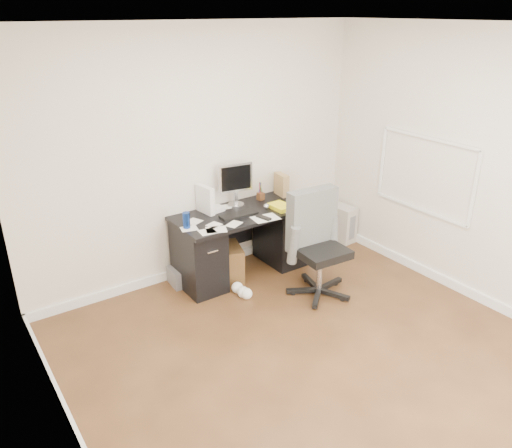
{
  "coord_description": "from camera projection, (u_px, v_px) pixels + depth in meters",
  "views": [
    {
      "loc": [
        -2.43,
        -2.61,
        2.79
      ],
      "look_at": [
        0.18,
        1.2,
        0.8
      ],
      "focal_mm": 35.0,
      "sensor_mm": 36.0,
      "label": 1
    }
  ],
  "objects": [
    {
      "name": "room_shell",
      "position": [
        328.0,
        174.0,
        3.73
      ],
      "size": [
        4.02,
        4.02,
        2.71
      ],
      "color": "white",
      "rests_on": "ground"
    },
    {
      "name": "paper_remote",
      "position": [
        265.0,
        217.0,
        5.29
      ],
      "size": [
        0.31,
        0.26,
        0.02
      ],
      "primitive_type": null,
      "rotation": [
        0.0,
        0.0,
        -0.12
      ],
      "color": "white",
      "rests_on": "desk"
    },
    {
      "name": "desk_printer",
      "position": [
        185.0,
        275.0,
        5.5
      ],
      "size": [
        0.35,
        0.29,
        0.19
      ],
      "primitive_type": "cube",
      "rotation": [
        0.0,
        0.0,
        -0.06
      ],
      "color": "slate",
      "rests_on": "ground"
    },
    {
      "name": "wicker_basket",
      "position": [
        223.0,
        264.0,
        5.52
      ],
      "size": [
        0.5,
        0.5,
        0.4
      ],
      "primitive_type": "cube",
      "rotation": [
        0.0,
        0.0,
        -0.31
      ],
      "color": "#4B2B16",
      "rests_on": "ground"
    },
    {
      "name": "yellow_book",
      "position": [
        281.0,
        206.0,
        5.54
      ],
      "size": [
        0.21,
        0.27,
        0.05
      ],
      "primitive_type": "cube",
      "rotation": [
        0.0,
        0.0,
        0.04
      ],
      "color": "yellow",
      "rests_on": "desk"
    },
    {
      "name": "ground",
      "position": [
        317.0,
        357.0,
        4.35
      ],
      "size": [
        4.0,
        4.0,
        0.0
      ],
      "primitive_type": "plane",
      "color": "#432915",
      "rests_on": "ground"
    },
    {
      "name": "keyboard",
      "position": [
        239.0,
        215.0,
        5.35
      ],
      "size": [
        0.42,
        0.16,
        0.02
      ],
      "primitive_type": "cube",
      "rotation": [
        0.0,
        0.0,
        -0.04
      ],
      "color": "black",
      "rests_on": "desk"
    },
    {
      "name": "loose_papers",
      "position": [
        228.0,
        217.0,
        5.31
      ],
      "size": [
        1.1,
        0.6,
        0.0
      ],
      "primitive_type": null,
      "color": "white",
      "rests_on": "desk"
    },
    {
      "name": "pen_cup",
      "position": [
        261.0,
        191.0,
        5.76
      ],
      "size": [
        0.09,
        0.09,
        0.21
      ],
      "primitive_type": null,
      "rotation": [
        0.0,
        0.0,
        0.07
      ],
      "color": "#573518",
      "rests_on": "desk"
    },
    {
      "name": "computer_mouse",
      "position": [
        266.0,
        206.0,
        5.51
      ],
      "size": [
        0.09,
        0.09,
        0.07
      ],
      "primitive_type": "sphere",
      "rotation": [
        0.0,
        0.0,
        -0.41
      ],
      "color": "silver",
      "rests_on": "desk"
    },
    {
      "name": "pc_tower",
      "position": [
        338.0,
        222.0,
        6.51
      ],
      "size": [
        0.25,
        0.49,
        0.47
      ],
      "primitive_type": "cube",
      "rotation": [
        0.0,
        0.0,
        0.08
      ],
      "color": "#B3ACA1",
      "rests_on": "ground"
    },
    {
      "name": "magazine_file",
      "position": [
        282.0,
        185.0,
        5.9
      ],
      "size": [
        0.14,
        0.23,
        0.26
      ],
      "primitive_type": "cube",
      "rotation": [
        0.0,
        0.0,
        -0.12
      ],
      "color": "#A78151",
      "rests_on": "desk"
    },
    {
      "name": "office_chair",
      "position": [
        321.0,
        246.0,
        5.11
      ],
      "size": [
        0.67,
        0.67,
        1.12
      ],
      "primitive_type": null,
      "rotation": [
        0.0,
        0.0,
        -0.07
      ],
      "color": "#4A4D4B",
      "rests_on": "ground"
    },
    {
      "name": "shopping_bag",
      "position": [
        283.0,
        238.0,
        6.16
      ],
      "size": [
        0.34,
        0.3,
        0.38
      ],
      "primitive_type": "cube",
      "rotation": [
        0.0,
        0.0,
        -0.47
      ],
      "color": "silver",
      "rests_on": "ground"
    },
    {
      "name": "desk",
      "position": [
        242.0,
        241.0,
        5.59
      ],
      "size": [
        1.5,
        0.7,
        0.75
      ],
      "color": "black",
      "rests_on": "ground"
    },
    {
      "name": "lcd_monitor",
      "position": [
        236.0,
        184.0,
        5.54
      ],
      "size": [
        0.43,
        0.28,
        0.5
      ],
      "primitive_type": null,
      "rotation": [
        0.0,
        0.0,
        -0.16
      ],
      "color": "silver",
      "rests_on": "desk"
    },
    {
      "name": "travel_mug",
      "position": [
        186.0,
        220.0,
        5.03
      ],
      "size": [
        0.09,
        0.09,
        0.17
      ],
      "primitive_type": "cylinder",
      "rotation": [
        0.0,
        0.0,
        0.18
      ],
      "color": "navy",
      "rests_on": "desk"
    },
    {
      "name": "white_binder",
      "position": [
        205.0,
        200.0,
        5.38
      ],
      "size": [
        0.16,
        0.28,
        0.3
      ],
      "primitive_type": "cube",
      "rotation": [
        0.0,
        0.0,
        0.13
      ],
      "color": "white",
      "rests_on": "desk"
    }
  ]
}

